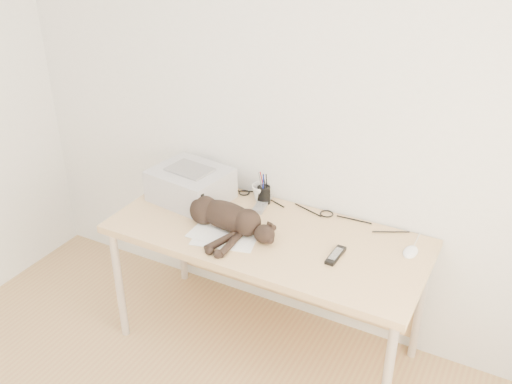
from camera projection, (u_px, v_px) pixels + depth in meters
The scene contains 11 objects.
wall_back at pixel (300, 105), 2.88m from camera, with size 3.50×3.50×0.00m, color white.
desk at pixel (274, 247), 2.99m from camera, with size 1.60×0.70×0.74m.
printer at pixel (191, 184), 3.13m from camera, with size 0.43×0.38×0.19m.
papers at pixel (224, 235), 2.84m from camera, with size 0.37×0.29×0.01m.
cat at pixel (223, 217), 2.87m from camera, with size 0.67×0.34×0.15m.
mug at pixel (261, 193), 3.13m from camera, with size 0.11×0.11×0.10m, color silver.
pen_cup at pixel (264, 195), 3.11m from camera, with size 0.07×0.07×0.18m.
remote_grey at pixel (262, 204), 3.10m from camera, with size 0.06×0.20×0.02m, color slate.
remote_black at pixel (336, 255), 2.67m from camera, with size 0.04×0.16×0.02m, color black.
mouse at pixel (411, 250), 2.70m from camera, with size 0.07×0.11×0.04m, color white.
cable_tangle at pixel (292, 205), 3.10m from camera, with size 1.36×0.08×0.01m, color black, non-canonical shape.
Camera 1 is at (1.09, -0.77, 2.28)m, focal length 40.00 mm.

